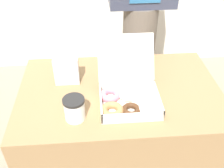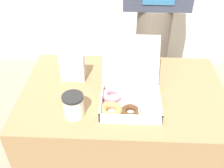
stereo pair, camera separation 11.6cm
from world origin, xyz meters
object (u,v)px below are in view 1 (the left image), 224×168
Objects in this scene: person_customer at (142,0)px; donut_box at (127,97)px; coffee_cup at (74,109)px; napkin_holder at (67,70)px.

donut_box is at bearing -104.35° from person_customer.
napkin_holder reaches higher than coffee_cup.
coffee_cup is 0.06× the size of person_customer.
napkin_holder is 0.68m from person_customer.
coffee_cup is at bearing -119.40° from person_customer.
napkin_holder is at bearing 146.92° from donut_box.
coffee_cup is at bearing -80.01° from napkin_holder.
person_customer is (0.42, 0.74, 0.22)m from coffee_cup.
coffee_cup is at bearing -161.28° from donut_box.
napkin_holder is at bearing -135.30° from person_customer.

